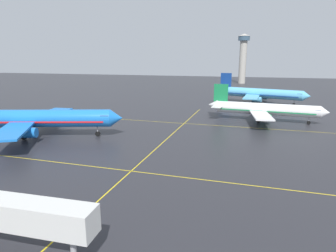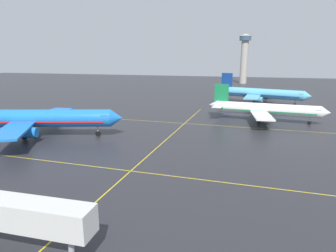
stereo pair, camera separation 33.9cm
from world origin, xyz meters
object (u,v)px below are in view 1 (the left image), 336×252
object	(u,v)px
airliner_third_row	(264,109)
control_tower	(243,55)
airliner_far_left_stand	(259,93)
jet_bridge	(1,211)
airliner_second_row	(35,119)

from	to	relation	value
airliner_third_row	control_tower	bearing A→B (deg)	95.38
airliner_third_row	airliner_far_left_stand	distance (m)	37.23
jet_bridge	control_tower	xyz separation A→B (m)	(13.21, 205.65, 16.98)
airliner_second_row	airliner_far_left_stand	xyz separation A→B (m)	(51.89, 71.34, -0.26)
airliner_second_row	jet_bridge	xyz separation A→B (m)	(27.08, -35.56, -0.36)
airliner_second_row	jet_bridge	distance (m)	44.70
jet_bridge	airliner_far_left_stand	bearing A→B (deg)	76.93
airliner_third_row	jet_bridge	bearing A→B (deg)	-110.47
airliner_far_left_stand	jet_bridge	world-z (taller)	airliner_far_left_stand
airliner_second_row	jet_bridge	bearing A→B (deg)	-52.71
airliner_far_left_stand	jet_bridge	xyz separation A→B (m)	(-24.81, -106.90, -0.10)
airliner_third_row	control_tower	size ratio (longest dim) A/B	0.96
airliner_second_row	airliner_far_left_stand	bearing A→B (deg)	53.97
jet_bridge	control_tower	world-z (taller)	control_tower
jet_bridge	airliner_third_row	bearing A→B (deg)	69.53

